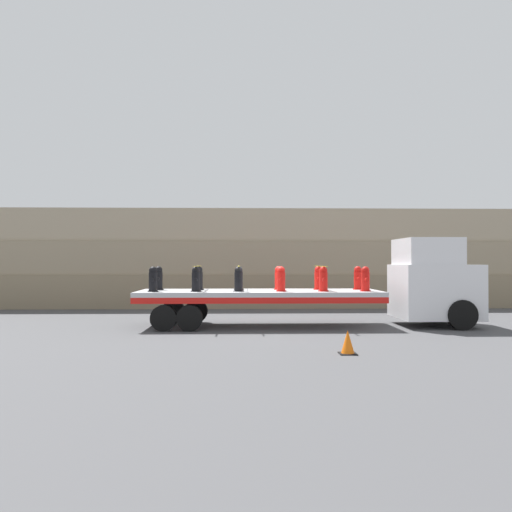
% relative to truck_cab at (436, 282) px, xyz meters
% --- Properties ---
extents(ground_plane, '(120.00, 120.00, 0.00)m').
position_rel_truck_cab_xyz_m(ground_plane, '(-6.29, 0.00, -1.54)').
color(ground_plane, '#474749').
extents(rock_cliff, '(60.00, 3.30, 4.92)m').
position_rel_truck_cab_xyz_m(rock_cliff, '(-6.29, 8.20, 0.92)').
color(rock_cliff, '#84755B').
rests_on(rock_cliff, ground_plane).
extents(truck_cab, '(2.68, 2.58, 3.10)m').
position_rel_truck_cab_xyz_m(truck_cab, '(0.00, 0.00, 0.00)').
color(truck_cab, silver).
rests_on(truck_cab, ground_plane).
extents(flatbed_trailer, '(8.45, 2.64, 1.26)m').
position_rel_truck_cab_xyz_m(flatbed_trailer, '(-6.81, 0.00, -0.51)').
color(flatbed_trailer, '#B2B2B7').
rests_on(flatbed_trailer, ground_plane).
extents(fire_hydrant_black_near_0, '(0.36, 0.57, 0.85)m').
position_rel_truck_cab_xyz_m(fire_hydrant_black_near_0, '(-9.91, -0.56, 0.14)').
color(fire_hydrant_black_near_0, black).
rests_on(fire_hydrant_black_near_0, flatbed_trailer).
extents(fire_hydrant_black_far_0, '(0.36, 0.57, 0.85)m').
position_rel_truck_cab_xyz_m(fire_hydrant_black_far_0, '(-9.91, 0.56, 0.14)').
color(fire_hydrant_black_far_0, black).
rests_on(fire_hydrant_black_far_0, flatbed_trailer).
extents(fire_hydrant_black_near_1, '(0.36, 0.57, 0.85)m').
position_rel_truck_cab_xyz_m(fire_hydrant_black_near_1, '(-8.46, -0.56, 0.14)').
color(fire_hydrant_black_near_1, black).
rests_on(fire_hydrant_black_near_1, flatbed_trailer).
extents(fire_hydrant_black_far_1, '(0.36, 0.57, 0.85)m').
position_rel_truck_cab_xyz_m(fire_hydrant_black_far_1, '(-8.46, 0.56, 0.14)').
color(fire_hydrant_black_far_1, black).
rests_on(fire_hydrant_black_far_1, flatbed_trailer).
extents(fire_hydrant_black_near_2, '(0.36, 0.57, 0.85)m').
position_rel_truck_cab_xyz_m(fire_hydrant_black_near_2, '(-7.01, -0.56, 0.14)').
color(fire_hydrant_black_near_2, black).
rests_on(fire_hydrant_black_near_2, flatbed_trailer).
extents(fire_hydrant_black_far_2, '(0.36, 0.57, 0.85)m').
position_rel_truck_cab_xyz_m(fire_hydrant_black_far_2, '(-7.01, 0.56, 0.14)').
color(fire_hydrant_black_far_2, black).
rests_on(fire_hydrant_black_far_2, flatbed_trailer).
extents(fire_hydrant_red_near_3, '(0.36, 0.57, 0.85)m').
position_rel_truck_cab_xyz_m(fire_hydrant_red_near_3, '(-5.56, -0.56, 0.14)').
color(fire_hydrant_red_near_3, red).
rests_on(fire_hydrant_red_near_3, flatbed_trailer).
extents(fire_hydrant_red_far_3, '(0.36, 0.57, 0.85)m').
position_rel_truck_cab_xyz_m(fire_hydrant_red_far_3, '(-5.56, 0.56, 0.14)').
color(fire_hydrant_red_far_3, red).
rests_on(fire_hydrant_red_far_3, flatbed_trailer).
extents(fire_hydrant_red_near_4, '(0.36, 0.57, 0.85)m').
position_rel_truck_cab_xyz_m(fire_hydrant_red_near_4, '(-4.11, -0.56, 0.14)').
color(fire_hydrant_red_near_4, red).
rests_on(fire_hydrant_red_near_4, flatbed_trailer).
extents(fire_hydrant_red_far_4, '(0.36, 0.57, 0.85)m').
position_rel_truck_cab_xyz_m(fire_hydrant_red_far_4, '(-4.11, 0.56, 0.14)').
color(fire_hydrant_red_far_4, red).
rests_on(fire_hydrant_red_far_4, flatbed_trailer).
extents(fire_hydrant_red_near_5, '(0.36, 0.57, 0.85)m').
position_rel_truck_cab_xyz_m(fire_hydrant_red_near_5, '(-2.66, -0.56, 0.14)').
color(fire_hydrant_red_near_5, red).
rests_on(fire_hydrant_red_near_5, flatbed_trailer).
extents(fire_hydrant_red_far_5, '(0.36, 0.57, 0.85)m').
position_rel_truck_cab_xyz_m(fire_hydrant_red_far_5, '(-2.66, 0.56, 0.14)').
color(fire_hydrant_red_far_5, red).
rests_on(fire_hydrant_red_far_5, flatbed_trailer).
extents(cargo_strap_rear, '(0.05, 2.74, 0.01)m').
position_rel_truck_cab_xyz_m(cargo_strap_rear, '(-8.46, 0.00, 0.58)').
color(cargo_strap_rear, yellow).
rests_on(cargo_strap_rear, fire_hydrant_black_near_1).
extents(cargo_strap_middle, '(0.05, 2.74, 0.01)m').
position_rel_truck_cab_xyz_m(cargo_strap_middle, '(-7.01, 0.00, 0.58)').
color(cargo_strap_middle, yellow).
rests_on(cargo_strap_middle, fire_hydrant_black_near_2).
extents(cargo_strap_front, '(0.05, 2.74, 0.01)m').
position_rel_truck_cab_xyz_m(cargo_strap_front, '(-4.11, 0.00, 0.58)').
color(cargo_strap_front, yellow).
rests_on(cargo_strap_front, fire_hydrant_red_near_4).
extents(traffic_cone, '(0.42, 0.42, 0.59)m').
position_rel_truck_cab_xyz_m(traffic_cone, '(-4.30, -5.37, -1.25)').
color(traffic_cone, black).
rests_on(traffic_cone, ground_plane).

